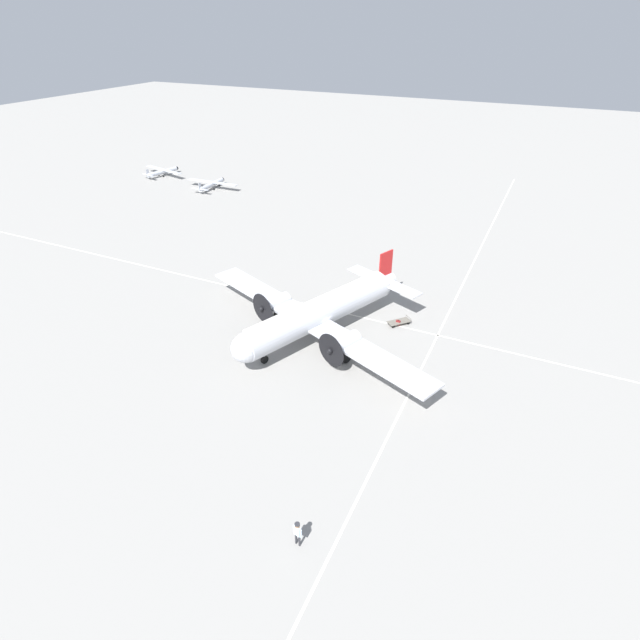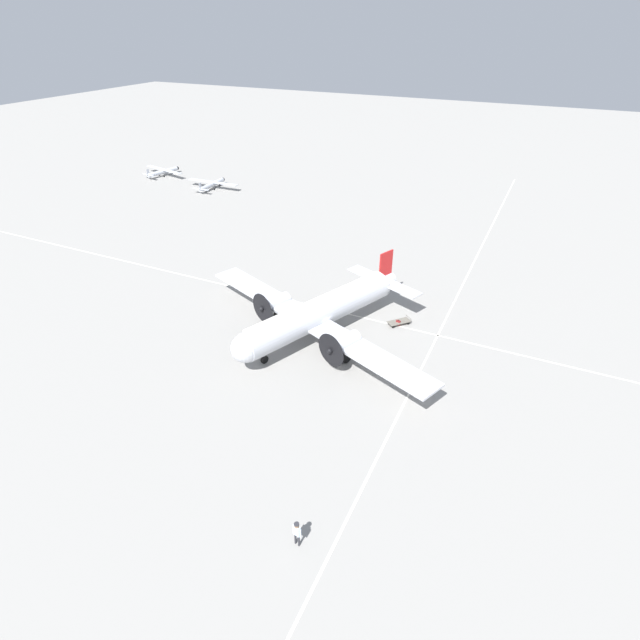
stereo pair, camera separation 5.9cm
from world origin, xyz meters
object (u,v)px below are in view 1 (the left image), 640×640
object	(u,v)px
airliner_main	(317,313)
light_aircraft_distant	(163,171)
suitcase_near_door	(398,323)
light_aircraft_taxiing	(212,184)
crew_foreground	(297,531)
baggage_cart	(399,322)

from	to	relation	value
airliner_main	light_aircraft_distant	world-z (taller)	airliner_main
suitcase_near_door	light_aircraft_taxiing	bearing A→B (deg)	-34.19
light_aircraft_distant	airliner_main	bearing A→B (deg)	-114.12
crew_foreground	light_aircraft_taxiing	world-z (taller)	light_aircraft_taxiing
light_aircraft_distant	light_aircraft_taxiing	world-z (taller)	light_aircraft_taxiing
crew_foreground	light_aircraft_distant	world-z (taller)	light_aircraft_distant
suitcase_near_door	baggage_cart	distance (m)	0.17
crew_foreground	baggage_cart	size ratio (longest dim) A/B	0.79
airliner_main	light_aircraft_distant	distance (m)	59.53
crew_foreground	light_aircraft_distant	size ratio (longest dim) A/B	0.19
crew_foreground	baggage_cart	distance (m)	24.39
light_aircraft_distant	baggage_cart	bearing A→B (deg)	-106.86
light_aircraft_taxiing	light_aircraft_distant	bearing A→B (deg)	76.54
baggage_cart	light_aircraft_taxiing	world-z (taller)	light_aircraft_taxiing
crew_foreground	baggage_cart	world-z (taller)	crew_foreground
crew_foreground	light_aircraft_taxiing	bearing A→B (deg)	141.97
airliner_main	suitcase_near_door	bearing A→B (deg)	151.90
suitcase_near_door	baggage_cart	world-z (taller)	baggage_cart
baggage_cart	light_aircraft_taxiing	xyz separation A→B (m)	(41.13, -27.75, 0.51)
light_aircraft_taxiing	suitcase_near_door	bearing A→B (deg)	-125.49
suitcase_near_door	airliner_main	bearing A→B (deg)	39.86
airliner_main	baggage_cart	distance (m)	8.28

